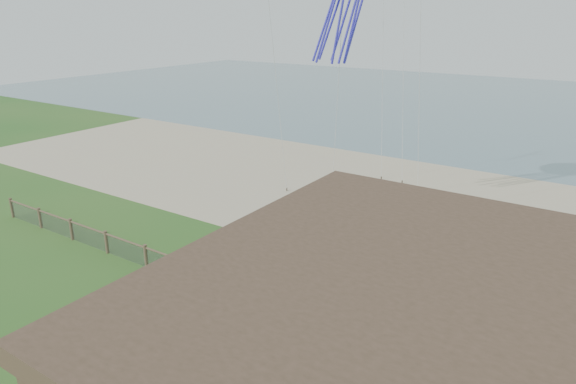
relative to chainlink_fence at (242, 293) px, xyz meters
name	(u,v)px	position (x,y,z in m)	size (l,w,h in m)	color
ground	(132,382)	(0.00, -6.00, -0.55)	(160.00, 160.00, 0.00)	#275C1F
sand_beach	(390,199)	(0.00, 16.00, -0.55)	(72.00, 20.00, 0.02)	#C1B08B
ocean	(519,106)	(0.00, 60.00, -0.55)	(160.00, 68.00, 0.02)	slate
chainlink_fence	(242,293)	(0.00, 0.00, 0.00)	(36.20, 0.20, 1.25)	#4A3E2A
picnic_table	(296,363)	(4.36, -2.45, -0.20)	(1.65, 1.25, 0.70)	brown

